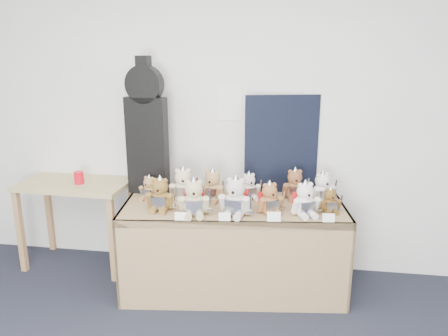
# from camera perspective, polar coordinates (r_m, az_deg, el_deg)

# --- Properties ---
(room_shell) EXTENTS (6.00, 6.00, 6.00)m
(room_shell) POSITION_cam_1_polar(r_m,az_deg,el_deg) (3.75, 0.70, 8.51)
(room_shell) COLOR silver
(room_shell) RESTS_ON floor
(display_table) EXTENTS (1.83, 0.94, 0.73)m
(display_table) POSITION_cam_1_polar(r_m,az_deg,el_deg) (3.48, 1.25, -7.61)
(display_table) COLOR olive
(display_table) RESTS_ON floor
(side_table) EXTENTS (0.97, 0.57, 0.79)m
(side_table) POSITION_cam_1_polar(r_m,az_deg,el_deg) (4.11, -18.78, -3.44)
(side_table) COLOR tan
(side_table) RESTS_ON floor
(guitar_case) EXTENTS (0.36, 0.15, 1.14)m
(guitar_case) POSITION_cam_1_polar(r_m,az_deg,el_deg) (3.67, -10.09, 5.11)
(guitar_case) COLOR black
(guitar_case) RESTS_ON display_table
(navy_board) EXTENTS (0.61, 0.17, 0.83)m
(navy_board) POSITION_cam_1_polar(r_m,az_deg,el_deg) (3.70, 7.52, 3.04)
(navy_board) COLOR black
(navy_board) RESTS_ON display_table
(red_cup) EXTENTS (0.08, 0.08, 0.11)m
(red_cup) POSITION_cam_1_polar(r_m,az_deg,el_deg) (3.99, -18.42, -1.19)
(red_cup) COLOR red
(red_cup) RESTS_ON side_table
(teddy_front_far_left) EXTENTS (0.24, 0.19, 0.29)m
(teddy_front_far_left) POSITION_cam_1_polar(r_m,az_deg,el_deg) (3.36, -8.32, -3.58)
(teddy_front_far_left) COLOR brown
(teddy_front_far_left) RESTS_ON display_table
(teddy_front_left) EXTENTS (0.26, 0.23, 0.31)m
(teddy_front_left) POSITION_cam_1_polar(r_m,az_deg,el_deg) (3.23, -3.93, -4.07)
(teddy_front_left) COLOR tan
(teddy_front_left) RESTS_ON display_table
(teddy_front_centre) EXTENTS (0.27, 0.24, 0.33)m
(teddy_front_centre) POSITION_cam_1_polar(r_m,az_deg,el_deg) (3.22, 1.50, -3.98)
(teddy_front_centre) COLOR beige
(teddy_front_centre) RESTS_ON display_table
(teddy_front_right) EXTENTS (0.22, 0.22, 0.27)m
(teddy_front_right) POSITION_cam_1_polar(r_m,az_deg,el_deg) (3.29, 5.98, -4.09)
(teddy_front_right) COLOR #915F37
(teddy_front_right) RESTS_ON display_table
(teddy_front_far_right) EXTENTS (0.24, 0.23, 0.29)m
(teddy_front_far_right) POSITION_cam_1_polar(r_m,az_deg,el_deg) (3.28, 10.53, -4.18)
(teddy_front_far_right) COLOR white
(teddy_front_far_right) RESTS_ON display_table
(teddy_front_end) EXTENTS (0.18, 0.16, 0.21)m
(teddy_front_end) POSITION_cam_1_polar(r_m,az_deg,el_deg) (3.39, 13.69, -4.26)
(teddy_front_end) COLOR brown
(teddy_front_end) RESTS_ON display_table
(teddy_back_left) EXTENTS (0.26, 0.23, 0.31)m
(teddy_back_left) POSITION_cam_1_polar(r_m,az_deg,el_deg) (3.54, -5.33, -2.37)
(teddy_back_left) COLOR beige
(teddy_back_left) RESTS_ON display_table
(teddy_back_centre_left) EXTENTS (0.24, 0.21, 0.29)m
(teddy_back_centre_left) POSITION_cam_1_polar(r_m,az_deg,el_deg) (3.53, -1.53, -2.49)
(teddy_back_centre_left) COLOR #A68353
(teddy_back_centre_left) RESTS_ON display_table
(teddy_back_centre_right) EXTENTS (0.20, 0.20, 0.24)m
(teddy_back_centre_right) POSITION_cam_1_polar(r_m,az_deg,el_deg) (3.60, 3.29, -2.50)
(teddy_back_centre_right) COLOR white
(teddy_back_centre_right) RESTS_ON display_table
(teddy_back_right) EXTENTS (0.24, 0.21, 0.28)m
(teddy_back_right) POSITION_cam_1_polar(r_m,az_deg,el_deg) (3.62, 9.23, -2.26)
(teddy_back_right) COLOR brown
(teddy_back_right) RESTS_ON display_table
(teddy_back_end) EXTENTS (0.23, 0.23, 0.28)m
(teddy_back_end) POSITION_cam_1_polar(r_m,az_deg,el_deg) (3.59, 12.74, -2.66)
(teddy_back_end) COLOR white
(teddy_back_end) RESTS_ON display_table
(teddy_back_far_left) EXTENTS (0.18, 0.17, 0.22)m
(teddy_back_far_left) POSITION_cam_1_polar(r_m,az_deg,el_deg) (3.63, -9.74, -2.68)
(teddy_back_far_left) COLOR #987147
(teddy_back_far_left) RESTS_ON display_table
(entry_card_a) EXTENTS (0.08, 0.03, 0.06)m
(entry_card_a) POSITION_cam_1_polar(r_m,az_deg,el_deg) (3.17, -5.70, -6.30)
(entry_card_a) COLOR white
(entry_card_a) RESTS_ON display_table
(entry_card_b) EXTENTS (0.09, 0.03, 0.06)m
(entry_card_b) POSITION_cam_1_polar(r_m,az_deg,el_deg) (3.15, 0.07, -6.38)
(entry_card_b) COLOR white
(entry_card_b) RESTS_ON display_table
(entry_card_c) EXTENTS (0.10, 0.03, 0.07)m
(entry_card_c) POSITION_cam_1_polar(r_m,az_deg,el_deg) (3.16, 6.53, -6.33)
(entry_card_c) COLOR white
(entry_card_c) RESTS_ON display_table
(entry_card_d) EXTENTS (0.09, 0.03, 0.06)m
(entry_card_d) POSITION_cam_1_polar(r_m,az_deg,el_deg) (3.21, 13.51, -6.35)
(entry_card_d) COLOR white
(entry_card_d) RESTS_ON display_table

